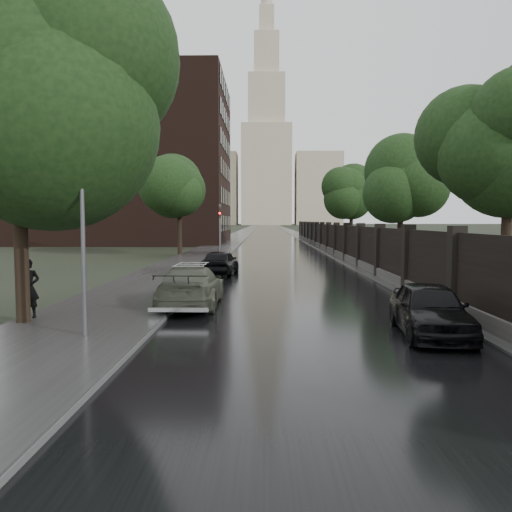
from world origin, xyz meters
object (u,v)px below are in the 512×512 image
(tree_left_far, at_px, (179,191))
(pedestrian_umbrella, at_px, (27,256))
(traffic_light, at_px, (220,227))
(volga_sedan, at_px, (191,286))
(tree_right_c, at_px, (352,199))
(tree_right_b, at_px, (401,187))
(car_right_near, at_px, (430,309))
(tree_left_near, at_px, (16,82))
(hatchback_left, at_px, (220,262))
(tree_right_a, at_px, (509,161))
(lamp_post, at_px, (83,229))

(tree_left_far, height_order, pedestrian_umbrella, tree_left_far)
(traffic_light, bearing_deg, volga_sedan, -87.85)
(tree_right_c, xyz_separation_m, traffic_light, (-11.80, -15.01, -2.55))
(tree_right_b, xyz_separation_m, car_right_near, (-4.58, -19.75, -4.28))
(tree_left_near, bearing_deg, tree_right_c, 67.80)
(tree_right_c, relative_size, car_right_near, 1.79)
(hatchback_left, distance_m, pedestrian_umbrella, 13.05)
(tree_left_far, relative_size, traffic_light, 1.85)
(tree_left_far, height_order, volga_sedan, tree_left_far)
(tree_left_near, bearing_deg, tree_right_a, 18.32)
(tree_left_far, bearing_deg, hatchback_left, -72.30)
(tree_right_c, relative_size, traffic_light, 1.75)
(traffic_light, bearing_deg, car_right_near, -72.39)
(pedestrian_umbrella, bearing_deg, tree_right_b, 40.51)
(tree_left_near, xyz_separation_m, car_right_near, (10.52, -0.75, -5.75))
(tree_left_far, relative_size, hatchback_left, 1.87)
(tree_right_b, bearing_deg, car_right_near, -103.06)
(traffic_light, bearing_deg, lamp_post, -92.68)
(tree_right_a, distance_m, traffic_light, 20.85)
(tree_right_b, bearing_deg, tree_left_far, 152.70)
(tree_right_a, xyz_separation_m, volga_sedan, (-11.10, -1.64, -4.27))
(hatchback_left, bearing_deg, lamp_post, 87.19)
(car_right_near, bearing_deg, traffic_light, 112.67)
(car_right_near, xyz_separation_m, pedestrian_umbrella, (-10.64, 1.32, 1.21))
(tree_left_near, height_order, traffic_light, tree_left_near)
(lamp_post, height_order, volga_sedan, lamp_post)
(hatchback_left, relative_size, car_right_near, 1.01)
(tree_left_far, bearing_deg, volga_sedan, -79.46)
(tree_left_far, xyz_separation_m, hatchback_left, (4.51, -14.15, -4.57))
(tree_left_far, relative_size, volga_sedan, 1.58)
(tree_left_far, xyz_separation_m, traffic_light, (3.70, -5.01, -2.84))
(hatchback_left, bearing_deg, tree_right_a, 149.23)
(hatchback_left, xyz_separation_m, pedestrian_umbrella, (-4.24, -12.28, 1.21))
(tree_right_c, relative_size, pedestrian_umbrella, 2.71)
(car_right_near, bearing_deg, lamp_post, -169.78)
(tree_right_c, distance_m, lamp_post, 40.67)
(tree_right_c, height_order, car_right_near, tree_right_c)
(tree_right_a, bearing_deg, volga_sedan, -171.61)
(pedestrian_umbrella, bearing_deg, tree_right_c, 57.39)
(tree_right_b, height_order, traffic_light, tree_right_b)
(tree_right_a, distance_m, volga_sedan, 12.01)
(tree_left_near, xyz_separation_m, tree_right_b, (15.10, 19.00, -1.47))
(tree_left_near, relative_size, lamp_post, 1.79)
(tree_right_a, distance_m, tree_right_c, 32.00)
(tree_right_a, xyz_separation_m, tree_right_c, (0.00, 32.00, 0.00))
(tree_right_a, height_order, car_right_near, tree_right_a)
(tree_left_near, xyz_separation_m, tree_right_a, (15.10, 5.00, -1.47))
(lamp_post, xyz_separation_m, pedestrian_umbrella, (-2.32, 2.07, -0.79))
(tree_right_a, bearing_deg, lamp_post, -153.26)
(tree_right_b, bearing_deg, tree_right_c, 90.00)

